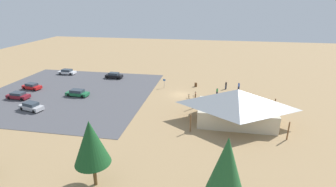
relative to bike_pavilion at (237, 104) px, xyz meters
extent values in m
plane|color=#9E7F56|center=(10.49, -11.09, -3.15)|extent=(160.00, 160.00, 0.00)
cube|color=#4C4C51|center=(34.43, -7.99, -3.12)|extent=(34.80, 33.85, 0.05)
cube|color=beige|center=(0.00, 0.00, -1.73)|extent=(12.12, 7.31, 2.83)
pyramid|color=#93999E|center=(0.00, 0.00, 1.12)|extent=(14.28, 9.48, 2.87)
cylinder|color=brown|center=(-6.98, -4.58, -1.73)|extent=(0.20, 0.20, 2.83)
cylinder|color=brown|center=(6.98, -4.58, -1.73)|extent=(0.20, 0.20, 2.83)
cylinder|color=brown|center=(-6.98, 4.58, -1.73)|extent=(0.20, 0.20, 2.83)
cylinder|color=brown|center=(6.98, 4.58, -1.73)|extent=(0.20, 0.20, 2.83)
cylinder|color=brown|center=(7.74, -17.16, -2.70)|extent=(0.60, 0.60, 0.90)
cylinder|color=#99999E|center=(14.79, -14.90, -2.05)|extent=(0.08, 0.08, 2.20)
cube|color=#1959B2|center=(14.79, -14.90, -1.25)|extent=(0.56, 0.04, 0.40)
cylinder|color=brown|center=(16.05, 18.26, -1.73)|extent=(0.38, 0.38, 2.83)
cone|color=#194C23|center=(16.05, 18.26, 2.13)|extent=(3.81, 3.81, 4.89)
cone|color=#235B2D|center=(2.51, 19.57, 2.04)|extent=(3.46, 3.46, 5.63)
torus|color=black|center=(4.33, -8.74, -2.81)|extent=(0.63, 0.32, 0.68)
torus|color=black|center=(3.43, -8.32, -2.81)|extent=(0.63, 0.32, 0.68)
cylinder|color=#1E7F38|center=(3.88, -8.53, -2.70)|extent=(0.84, 0.42, 0.04)
cylinder|color=#1E7F38|center=(4.04, -8.60, -2.60)|extent=(0.04, 0.04, 0.41)
cube|color=black|center=(4.04, -8.60, -2.40)|extent=(0.22, 0.16, 0.05)
cylinder|color=#1E7F38|center=(3.52, -8.36, -2.57)|extent=(0.04, 0.04, 0.48)
cylinder|color=black|center=(3.52, -8.36, -2.33)|extent=(0.23, 0.45, 0.03)
torus|color=black|center=(8.33, -6.10, -2.82)|extent=(0.60, 0.32, 0.64)
torus|color=black|center=(7.43, -5.66, -2.82)|extent=(0.60, 0.32, 0.64)
cylinder|color=black|center=(7.88, -5.88, -2.72)|extent=(0.84, 0.43, 0.04)
cylinder|color=black|center=(8.04, -5.96, -2.65)|extent=(0.04, 0.04, 0.35)
cube|color=black|center=(8.04, -5.96, -2.48)|extent=(0.21, 0.16, 0.05)
cylinder|color=black|center=(7.52, -5.70, -2.63)|extent=(0.04, 0.04, 0.38)
cylinder|color=black|center=(7.52, -5.70, -2.44)|extent=(0.24, 0.45, 0.03)
torus|color=black|center=(6.18, -7.50, -2.82)|extent=(0.47, 0.51, 0.65)
torus|color=black|center=(6.90, -6.72, -2.82)|extent=(0.47, 0.51, 0.65)
cylinder|color=#B7B7BC|center=(6.54, -7.11, -2.71)|extent=(0.68, 0.74, 0.04)
cylinder|color=#B7B7BC|center=(6.41, -7.25, -2.65)|extent=(0.04, 0.04, 0.34)
cube|color=black|center=(6.41, -7.25, -2.48)|extent=(0.19, 0.20, 0.05)
cylinder|color=#B7B7BC|center=(6.83, -6.79, -2.61)|extent=(0.04, 0.04, 0.41)
cylinder|color=black|center=(6.83, -6.79, -2.41)|extent=(0.38, 0.35, 0.03)
torus|color=black|center=(2.91, -9.25, -2.82)|extent=(0.63, 0.19, 0.64)
torus|color=black|center=(1.87, -9.50, -2.82)|extent=(0.63, 0.19, 0.64)
cylinder|color=#722D9E|center=(2.39, -9.38, -2.72)|extent=(0.96, 0.26, 0.04)
cylinder|color=#722D9E|center=(2.58, -9.33, -2.62)|extent=(0.04, 0.04, 0.41)
cube|color=black|center=(2.58, -9.33, -2.42)|extent=(0.21, 0.12, 0.05)
cylinder|color=#722D9E|center=(1.98, -9.48, -2.62)|extent=(0.04, 0.04, 0.41)
cylinder|color=black|center=(1.98, -9.48, -2.42)|extent=(0.14, 0.47, 0.03)
torus|color=black|center=(-1.76, -9.63, -2.81)|extent=(0.64, 0.31, 0.68)
torus|color=black|center=(-0.78, -10.05, -2.81)|extent=(0.64, 0.31, 0.68)
cylinder|color=silver|center=(-1.27, -9.84, -2.69)|extent=(0.91, 0.42, 0.04)
cylinder|color=silver|center=(-1.45, -9.76, -2.61)|extent=(0.04, 0.04, 0.39)
cube|color=black|center=(-1.45, -9.76, -2.42)|extent=(0.22, 0.15, 0.05)
cylinder|color=silver|center=(-0.88, -10.01, -2.56)|extent=(0.04, 0.04, 0.50)
cylinder|color=black|center=(-0.88, -10.01, -2.31)|extent=(0.22, 0.45, 0.03)
torus|color=black|center=(8.67, -9.92, -2.78)|extent=(0.16, 0.73, 0.74)
torus|color=black|center=(8.50, -8.92, -2.78)|extent=(0.16, 0.73, 0.74)
cylinder|color=orange|center=(8.58, -9.42, -2.66)|extent=(0.19, 0.93, 0.04)
cylinder|color=orange|center=(8.61, -9.60, -2.55)|extent=(0.04, 0.04, 0.46)
cube|color=black|center=(8.61, -9.60, -2.32)|extent=(0.11, 0.21, 0.05)
cylinder|color=orange|center=(8.52, -9.02, -2.52)|extent=(0.04, 0.04, 0.51)
cylinder|color=black|center=(8.52, -9.02, -2.27)|extent=(0.48, 0.11, 0.03)
torus|color=black|center=(7.44, -11.54, -2.77)|extent=(0.18, 0.75, 0.76)
torus|color=black|center=(7.25, -10.51, -2.77)|extent=(0.18, 0.75, 0.76)
cylinder|color=red|center=(7.34, -11.02, -2.64)|extent=(0.21, 0.95, 0.04)
cylinder|color=red|center=(7.38, -11.21, -2.54)|extent=(0.04, 0.04, 0.45)
cube|color=black|center=(7.38, -11.21, -2.32)|extent=(0.12, 0.21, 0.05)
cylinder|color=red|center=(7.27, -10.61, -2.52)|extent=(0.04, 0.04, 0.49)
cylinder|color=black|center=(7.27, -10.61, -2.28)|extent=(0.48, 0.12, 0.03)
cube|color=white|center=(42.90, -21.45, -2.58)|extent=(4.63, 2.00, 0.59)
cube|color=#2D3842|center=(42.90, -21.45, -2.02)|extent=(2.61, 1.73, 0.53)
cylinder|color=black|center=(44.48, -20.65, -2.78)|extent=(0.64, 0.23, 0.64)
cylinder|color=black|center=(44.45, -22.33, -2.78)|extent=(0.64, 0.23, 0.64)
cylinder|color=black|center=(41.36, -20.58, -2.78)|extent=(0.64, 0.23, 0.64)
cylinder|color=black|center=(41.32, -22.25, -2.78)|extent=(0.64, 0.23, 0.64)
cube|color=#BCBCC1|center=(36.28, 1.70, -2.53)|extent=(4.86, 2.84, 0.70)
cube|color=#2D3842|center=(36.28, 1.70, -1.89)|extent=(2.86, 2.15, 0.58)
cylinder|color=black|center=(37.98, 2.10, -2.78)|extent=(0.67, 0.37, 0.64)
cylinder|color=black|center=(37.60, 0.56, -2.78)|extent=(0.67, 0.37, 0.64)
cylinder|color=black|center=(34.97, 2.84, -2.78)|extent=(0.67, 0.37, 0.64)
cylinder|color=black|center=(34.59, 1.31, -2.78)|extent=(0.67, 0.37, 0.64)
cube|color=black|center=(28.93, -20.08, -2.54)|extent=(4.45, 2.00, 0.66)
cube|color=#2D3842|center=(28.93, -20.08, -1.92)|extent=(2.53, 1.67, 0.59)
cylinder|color=black|center=(30.45, -19.41, -2.78)|extent=(0.65, 0.26, 0.64)
cylinder|color=black|center=(30.36, -20.92, -2.78)|extent=(0.65, 0.26, 0.64)
cylinder|color=black|center=(27.50, -19.23, -2.78)|extent=(0.65, 0.26, 0.64)
cylinder|color=black|center=(27.41, -20.74, -2.78)|extent=(0.65, 0.26, 0.64)
cube|color=red|center=(43.95, -8.68, -2.56)|extent=(4.51, 2.51, 0.63)
cube|color=#2D3842|center=(43.95, -8.68, -1.98)|extent=(2.63, 1.96, 0.53)
cylinder|color=black|center=(45.52, -8.18, -2.78)|extent=(0.67, 0.33, 0.64)
cylinder|color=black|center=(45.24, -9.71, -2.78)|extent=(0.67, 0.33, 0.64)
cylinder|color=black|center=(42.67, -7.66, -2.78)|extent=(0.67, 0.33, 0.64)
cylinder|color=black|center=(42.39, -9.18, -2.78)|extent=(0.67, 0.33, 0.64)
cube|color=maroon|center=(42.74, -2.94, -2.54)|extent=(4.49, 2.08, 0.67)
cube|color=#2D3842|center=(42.74, -2.94, -1.96)|extent=(2.54, 1.77, 0.50)
cylinder|color=black|center=(44.27, -2.18, -2.78)|extent=(0.65, 0.25, 0.64)
cylinder|color=black|center=(44.20, -3.84, -2.78)|extent=(0.65, 0.25, 0.64)
cylinder|color=black|center=(41.27, -2.04, -2.78)|extent=(0.65, 0.25, 0.64)
cylinder|color=black|center=(41.20, -3.70, -2.78)|extent=(0.65, 0.25, 0.64)
cube|color=#1E6B3D|center=(31.69, -6.49, -2.57)|extent=(4.82, 2.13, 0.60)
cube|color=#2D3842|center=(31.69, -6.49, -1.98)|extent=(2.74, 1.78, 0.57)
cylinder|color=black|center=(33.34, -5.79, -2.78)|extent=(0.65, 0.26, 0.64)
cylinder|color=black|center=(33.23, -7.40, -2.78)|extent=(0.65, 0.26, 0.64)
cylinder|color=black|center=(30.14, -5.58, -2.78)|extent=(0.65, 0.26, 0.64)
cylinder|color=black|center=(30.04, -7.19, -2.78)|extent=(0.65, 0.26, 0.64)
cube|color=#2D3347|center=(2.90, -12.11, -2.71)|extent=(0.39, 0.40, 0.87)
cylinder|color=green|center=(2.90, -12.11, -1.99)|extent=(0.36, 0.36, 0.57)
sphere|color=tan|center=(2.90, -12.11, -1.59)|extent=(0.24, 0.24, 0.24)
cube|color=#2D3347|center=(-1.86, -16.15, -2.69)|extent=(0.40, 0.37, 0.92)
cylinder|color=blue|center=(-1.86, -16.15, -1.88)|extent=(0.36, 0.36, 0.70)
sphere|color=tan|center=(-1.86, -16.15, -1.41)|extent=(0.24, 0.24, 0.24)
cube|color=#2D3347|center=(0.92, -16.51, -2.69)|extent=(0.36, 0.39, 0.91)
cylinder|color=black|center=(0.92, -16.51, -1.92)|extent=(0.36, 0.36, 0.64)
sphere|color=tan|center=(0.92, -16.51, -1.47)|extent=(0.24, 0.24, 0.24)
camera|label=1|loc=(4.32, 39.09, 15.80)|focal=27.08mm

